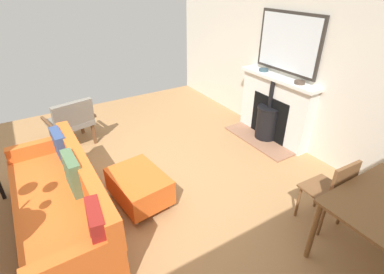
{
  "coord_description": "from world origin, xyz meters",
  "views": [
    {
      "loc": [
        0.73,
        2.86,
        2.43
      ],
      "look_at": [
        -0.86,
        0.27,
        0.71
      ],
      "focal_mm": 26.88,
      "sensor_mm": 36.0,
      "label": 1
    }
  ],
  "objects_px": {
    "mantel_bowl_near": "(264,70)",
    "armchair_accent": "(71,120)",
    "mantel_bowl_far": "(300,82)",
    "sofa": "(63,202)",
    "fireplace": "(272,112)",
    "dining_chair_near_fireplace": "(332,189)",
    "ottoman": "(139,186)"
  },
  "relations": [
    {
      "from": "mantel_bowl_far",
      "to": "armchair_accent",
      "type": "xyz_separation_m",
      "value": [
        2.9,
        -1.84,
        -0.62
      ]
    },
    {
      "from": "fireplace",
      "to": "armchair_accent",
      "type": "xyz_separation_m",
      "value": [
        2.88,
        -1.44,
        -0.01
      ]
    },
    {
      "from": "mantel_bowl_far",
      "to": "sofa",
      "type": "height_order",
      "value": "mantel_bowl_far"
    },
    {
      "from": "mantel_bowl_near",
      "to": "armchair_accent",
      "type": "bearing_deg",
      "value": -20.84
    },
    {
      "from": "mantel_bowl_far",
      "to": "armchair_accent",
      "type": "relative_size",
      "value": 0.19
    },
    {
      "from": "mantel_bowl_far",
      "to": "ottoman",
      "type": "height_order",
      "value": "mantel_bowl_far"
    },
    {
      "from": "ottoman",
      "to": "sofa",
      "type": "bearing_deg",
      "value": -3.03
    },
    {
      "from": "mantel_bowl_near",
      "to": "mantel_bowl_far",
      "type": "relative_size",
      "value": 1.0
    },
    {
      "from": "fireplace",
      "to": "armchair_accent",
      "type": "height_order",
      "value": "fireplace"
    },
    {
      "from": "mantel_bowl_near",
      "to": "sofa",
      "type": "bearing_deg",
      "value": 10.89
    },
    {
      "from": "ottoman",
      "to": "dining_chair_near_fireplace",
      "type": "height_order",
      "value": "dining_chair_near_fireplace"
    },
    {
      "from": "dining_chair_near_fireplace",
      "to": "armchair_accent",
      "type": "bearing_deg",
      "value": -58.69
    },
    {
      "from": "mantel_bowl_near",
      "to": "ottoman",
      "type": "distance_m",
      "value": 2.76
    },
    {
      "from": "fireplace",
      "to": "ottoman",
      "type": "height_order",
      "value": "fireplace"
    },
    {
      "from": "ottoman",
      "to": "armchair_accent",
      "type": "xyz_separation_m",
      "value": [
        0.37,
        -1.8,
        0.22
      ]
    },
    {
      "from": "mantel_bowl_near",
      "to": "sofa",
      "type": "distance_m",
      "value": 3.5
    },
    {
      "from": "sofa",
      "to": "armchair_accent",
      "type": "height_order",
      "value": "sofa"
    },
    {
      "from": "fireplace",
      "to": "mantel_bowl_near",
      "type": "bearing_deg",
      "value": -94.26
    },
    {
      "from": "mantel_bowl_near",
      "to": "mantel_bowl_far",
      "type": "height_order",
      "value": "mantel_bowl_far"
    },
    {
      "from": "fireplace",
      "to": "dining_chair_near_fireplace",
      "type": "height_order",
      "value": "fireplace"
    },
    {
      "from": "fireplace",
      "to": "armchair_accent",
      "type": "bearing_deg",
      "value": -26.63
    },
    {
      "from": "sofa",
      "to": "dining_chair_near_fireplace",
      "type": "distance_m",
      "value": 2.82
    },
    {
      "from": "fireplace",
      "to": "dining_chair_near_fireplace",
      "type": "distance_m",
      "value": 1.99
    },
    {
      "from": "fireplace",
      "to": "armchair_accent",
      "type": "relative_size",
      "value": 1.79
    },
    {
      "from": "mantel_bowl_near",
      "to": "armchair_accent",
      "type": "height_order",
      "value": "mantel_bowl_near"
    },
    {
      "from": "mantel_bowl_far",
      "to": "armchair_accent",
      "type": "height_order",
      "value": "mantel_bowl_far"
    },
    {
      "from": "fireplace",
      "to": "ottoman",
      "type": "xyz_separation_m",
      "value": [
        2.51,
        0.35,
        -0.23
      ]
    },
    {
      "from": "mantel_bowl_near",
      "to": "dining_chair_near_fireplace",
      "type": "height_order",
      "value": "mantel_bowl_near"
    },
    {
      "from": "mantel_bowl_near",
      "to": "sofa",
      "type": "height_order",
      "value": "mantel_bowl_near"
    },
    {
      "from": "ottoman",
      "to": "mantel_bowl_near",
      "type": "bearing_deg",
      "value": -164.75
    },
    {
      "from": "ottoman",
      "to": "fireplace",
      "type": "bearing_deg",
      "value": -171.99
    },
    {
      "from": "sofa",
      "to": "ottoman",
      "type": "xyz_separation_m",
      "value": [
        -0.83,
        0.04,
        -0.11
      ]
    }
  ]
}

